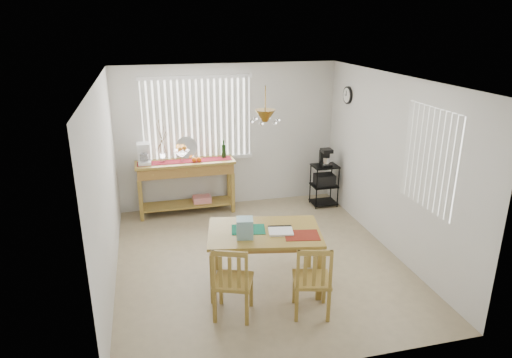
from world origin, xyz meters
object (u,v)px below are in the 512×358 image
object	(u,v)px
cart_items	(325,158)
dining_table	(264,237)
sideboard	(186,174)
chair_left	(233,282)
chair_right	(312,280)
wire_cart	(324,181)

from	to	relation	value
cart_items	dining_table	world-z (taller)	cart_items
sideboard	chair_left	size ratio (longest dim) A/B	1.83
dining_table	chair_left	xyz separation A→B (m)	(-0.54, -0.60, -0.22)
cart_items	dining_table	bearing A→B (deg)	-127.02
chair_right	dining_table	bearing A→B (deg)	115.13
sideboard	dining_table	distance (m)	2.72
sideboard	chair_left	distance (m)	3.23
dining_table	chair_right	bearing A→B (deg)	-64.87
wire_cart	cart_items	size ratio (longest dim) A/B	2.43
chair_left	chair_right	bearing A→B (deg)	-11.30
cart_items	chair_right	bearing A→B (deg)	-114.25
sideboard	chair_left	world-z (taller)	sideboard
dining_table	chair_left	size ratio (longest dim) A/B	1.67
chair_left	cart_items	bearing A→B (deg)	51.94
cart_items	wire_cart	bearing A→B (deg)	-90.00
sideboard	dining_table	world-z (taller)	sideboard
sideboard	chair_right	xyz separation A→B (m)	(1.10, -3.40, -0.27)
sideboard	dining_table	xyz separation A→B (m)	(0.73, -2.62, -0.05)
wire_cart	chair_right	size ratio (longest dim) A/B	0.84
wire_cart	chair_right	bearing A→B (deg)	-114.31
sideboard	chair_right	distance (m)	3.58
sideboard	cart_items	xyz separation A→B (m)	(2.51, -0.25, 0.20)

